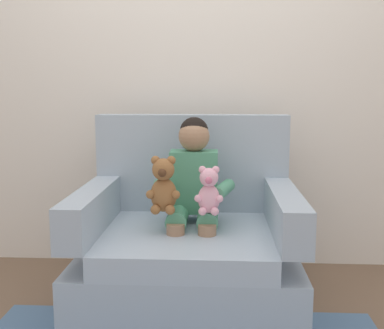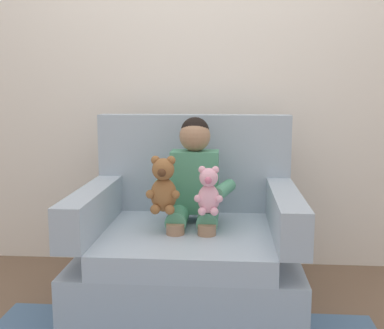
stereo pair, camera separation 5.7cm
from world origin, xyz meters
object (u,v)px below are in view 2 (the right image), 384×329
Objects in this scene: seated_child at (194,186)px; armchair at (189,248)px; plush_brown at (163,186)px; plush_pink at (209,192)px.

armchair is at bearing -131.48° from seated_child.
armchair reaches higher than plush_brown.
seated_child is at bearing 103.42° from plush_pink.
seated_child is 0.23m from plush_brown.
plush_brown reaches higher than plush_pink.
plush_brown is (-0.14, -0.17, 0.03)m from seated_child.
armchair is 0.39m from plush_pink.
seated_child is at bearing 36.05° from plush_brown.
armchair is 0.41m from plush_brown.
seated_child reaches higher than plush_brown.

